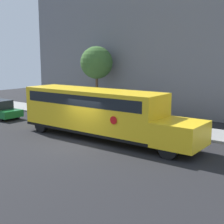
# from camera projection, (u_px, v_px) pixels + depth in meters

# --- Properties ---
(ground_plane) EXTENTS (60.00, 60.00, 0.00)m
(ground_plane) POSITION_uv_depth(u_px,v_px,m) (79.00, 144.00, 17.92)
(ground_plane) COLOR black
(sidewalk_strip) EXTENTS (44.00, 3.00, 0.15)m
(sidewalk_strip) POSITION_uv_depth(u_px,v_px,m) (139.00, 124.00, 23.03)
(sidewalk_strip) COLOR gray
(sidewalk_strip) RESTS_ON ground
(building_backdrop) EXTENTS (32.00, 4.00, 13.11)m
(building_backdrop) POSITION_uv_depth(u_px,v_px,m) (180.00, 38.00, 27.02)
(building_backdrop) COLOR slate
(building_backdrop) RESTS_ON ground
(school_bus) EXTENTS (11.83, 2.57, 2.98)m
(school_bus) POSITION_uv_depth(u_px,v_px,m) (99.00, 111.00, 18.96)
(school_bus) COLOR yellow
(school_bus) RESTS_ON ground
(tree_near_sidewalk) EXTENTS (2.94, 2.94, 5.93)m
(tree_near_sidewalk) POSITION_uv_depth(u_px,v_px,m) (97.00, 63.00, 28.19)
(tree_near_sidewalk) COLOR brown
(tree_near_sidewalk) RESTS_ON ground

